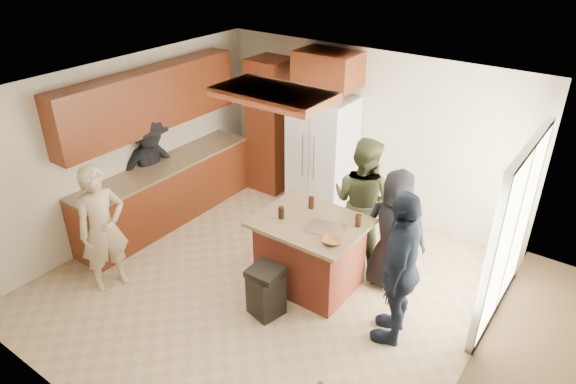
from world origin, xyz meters
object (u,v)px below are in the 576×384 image
Objects in this scene: person_counter at (152,169)px; person_side_right at (400,268)px; kitchen_island at (310,252)px; person_front_left at (103,229)px; refrigerator at (322,154)px; person_behind_right at (394,231)px; person_behind_left at (362,201)px; trash_bin at (266,291)px.

person_side_right is at bearing -81.60° from person_counter.
person_side_right is at bearing -9.10° from kitchen_island.
person_front_left is 1.27× the size of kitchen_island.
person_front_left is at bearing -141.65° from person_counter.
refrigerator reaches higher than kitchen_island.
person_front_left reaches higher than person_behind_right.
refrigerator is at bearing 118.48° from kitchen_island.
person_counter is (-2.99, -0.93, -0.03)m from person_behind_left.
person_behind_left is at bearing -62.17° from person_counter.
refrigerator reaches higher than trash_bin.
refrigerator reaches higher than person_behind_left.
person_behind_left is 0.97× the size of person_side_right.
person_counter reaches higher than person_front_left.
trash_bin is at bearing 41.70° from person_behind_right.
person_behind_right is at bearing -33.57° from refrigerator.
person_front_left is 2.51m from kitchen_island.
person_front_left is 0.93× the size of person_behind_left.
person_front_left is 0.90× the size of refrigerator.
person_counter is 0.94× the size of refrigerator.
person_behind_right is at bearing -39.40° from person_front_left.
refrigerator is (1.06, 3.24, 0.09)m from person_front_left.
person_behind_left is 1.37× the size of kitchen_island.
refrigerator is (-2.21, 1.98, -0.00)m from person_side_right.
person_behind_right is 2.50× the size of trash_bin.
refrigerator is (1.80, 1.82, 0.05)m from person_counter.
person_counter is at bearing -134.57° from refrigerator.
person_side_right is 1.33m from kitchen_island.
person_behind_left is 1.03× the size of person_counter.
person_behind_left reaches higher than trash_bin.
person_side_right is 2.97m from refrigerator.
person_behind_left reaches higher than person_front_left.
person_behind_left is 0.97× the size of refrigerator.
person_behind_right is at bearing 35.92° from kitchen_island.
person_front_left is 1.03× the size of person_behind_right.
person_side_right is at bearing 21.94° from trash_bin.
person_front_left is 0.90× the size of person_side_right.
person_behind_left is at bearing -149.52° from person_side_right.
person_behind_left is 1.75m from trash_bin.
refrigerator is at bearing -47.24° from person_behind_right.
refrigerator is at bearing -144.79° from person_side_right.
person_counter is (-3.59, -0.64, 0.06)m from person_behind_right.
person_side_right is 2.86× the size of trash_bin.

